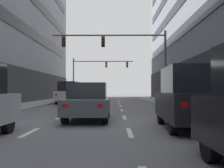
% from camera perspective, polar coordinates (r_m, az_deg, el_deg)
% --- Properties ---
extents(ground_plane, '(120.00, 120.00, 0.00)m').
position_cam_1_polar(ground_plane, '(12.19, -4.78, -7.65)').
color(ground_plane, slate).
extents(lane_stripe_l1_s3, '(0.16, 2.00, 0.01)m').
position_cam_1_polar(lane_stripe_l1_s3, '(9.56, -16.26, -9.36)').
color(lane_stripe_l1_s3, silver).
rests_on(lane_stripe_l1_s3, ground).
extents(lane_stripe_l1_s4, '(0.16, 2.00, 0.01)m').
position_cam_1_polar(lane_stripe_l1_s4, '(14.39, -10.45, -6.64)').
color(lane_stripe_l1_s4, silver).
rests_on(lane_stripe_l1_s4, ground).
extents(lane_stripe_l1_s5, '(0.16, 2.00, 0.01)m').
position_cam_1_polar(lane_stripe_l1_s5, '(19.30, -7.61, -5.26)').
color(lane_stripe_l1_s5, silver).
rests_on(lane_stripe_l1_s5, ground).
extents(lane_stripe_l1_s6, '(0.16, 2.00, 0.01)m').
position_cam_1_polar(lane_stripe_l1_s6, '(24.25, -5.93, -4.44)').
color(lane_stripe_l1_s6, silver).
rests_on(lane_stripe_l1_s6, ground).
extents(lane_stripe_l1_s7, '(0.16, 2.00, 0.01)m').
position_cam_1_polar(lane_stripe_l1_s7, '(29.22, -4.82, -3.89)').
color(lane_stripe_l1_s7, silver).
rests_on(lane_stripe_l1_s7, ground).
extents(lane_stripe_l1_s8, '(0.16, 2.00, 0.01)m').
position_cam_1_polar(lane_stripe_l1_s8, '(34.20, -4.04, -3.50)').
color(lane_stripe_l1_s8, silver).
rests_on(lane_stripe_l1_s8, ground).
extents(lane_stripe_l1_s9, '(0.16, 2.00, 0.01)m').
position_cam_1_polar(lane_stripe_l1_s9, '(39.18, -3.45, -3.22)').
color(lane_stripe_l1_s9, silver).
rests_on(lane_stripe_l1_s9, ground).
extents(lane_stripe_l1_s10, '(0.16, 2.00, 0.01)m').
position_cam_1_polar(lane_stripe_l1_s10, '(44.17, -3.00, -2.99)').
color(lane_stripe_l1_s10, silver).
rests_on(lane_stripe_l1_s10, ground).
extents(lane_stripe_l2_s3, '(0.16, 2.00, 0.01)m').
position_cam_1_polar(lane_stripe_l2_s3, '(9.18, 3.60, -9.76)').
color(lane_stripe_l2_s3, silver).
rests_on(lane_stripe_l2_s3, ground).
extents(lane_stripe_l2_s4, '(0.16, 2.00, 0.01)m').
position_cam_1_polar(lane_stripe_l2_s4, '(14.14, 2.52, -6.75)').
color(lane_stripe_l2_s4, silver).
rests_on(lane_stripe_l2_s4, ground).
extents(lane_stripe_l2_s5, '(0.16, 2.00, 0.01)m').
position_cam_1_polar(lane_stripe_l2_s5, '(19.12, 2.00, -5.31)').
color(lane_stripe_l2_s5, silver).
rests_on(lane_stripe_l2_s5, ground).
extents(lane_stripe_l2_s6, '(0.16, 2.00, 0.01)m').
position_cam_1_polar(lane_stripe_l2_s6, '(24.10, 1.70, -4.46)').
color(lane_stripe_l2_s6, silver).
rests_on(lane_stripe_l2_s6, ground).
extents(lane_stripe_l2_s7, '(0.16, 2.00, 0.01)m').
position_cam_1_polar(lane_stripe_l2_s7, '(29.10, 1.50, -3.91)').
color(lane_stripe_l2_s7, silver).
rests_on(lane_stripe_l2_s7, ground).
extents(lane_stripe_l2_s8, '(0.16, 2.00, 0.01)m').
position_cam_1_polar(lane_stripe_l2_s8, '(34.09, 1.36, -3.51)').
color(lane_stripe_l2_s8, silver).
rests_on(lane_stripe_l2_s8, ground).
extents(lane_stripe_l2_s9, '(0.16, 2.00, 0.01)m').
position_cam_1_polar(lane_stripe_l2_s9, '(39.09, 1.26, -3.22)').
color(lane_stripe_l2_s9, silver).
rests_on(lane_stripe_l2_s9, ground).
extents(lane_stripe_l2_s10, '(0.16, 2.00, 0.01)m').
position_cam_1_polar(lane_stripe_l2_s10, '(44.09, 1.18, -3.00)').
color(lane_stripe_l2_s10, silver).
rests_on(lane_stripe_l2_s10, ground).
extents(car_driving_1, '(1.87, 4.48, 1.68)m').
position_cam_1_polar(car_driving_1, '(12.66, -4.83, -3.66)').
color(car_driving_1, black).
rests_on(car_driving_1, ground).
extents(car_driving_2, '(2.05, 4.53, 2.15)m').
position_cam_1_polar(car_driving_2, '(34.69, -6.59, -1.70)').
color(car_driving_2, black).
rests_on(car_driving_2, ground).
extents(car_driving_3, '(2.11, 4.59, 2.18)m').
position_cam_1_polar(car_driving_3, '(27.69, -8.71, -1.79)').
color(car_driving_3, black).
rests_on(car_driving_3, ground).
extents(car_parked_1, '(2.01, 4.57, 2.19)m').
position_cam_1_polar(car_parked_1, '(10.32, 15.40, -2.72)').
color(car_parked_1, black).
rests_on(car_parked_1, ground).
extents(traffic_signal_0, '(9.23, 0.35, 6.03)m').
position_cam_1_polar(traffic_signal_0, '(22.90, 2.56, 6.74)').
color(traffic_signal_0, '#4C4C51').
rests_on(traffic_signal_0, sidewalk_right).
extents(traffic_signal_1, '(9.26, 0.35, 6.13)m').
position_cam_1_polar(traffic_signal_1, '(43.39, -3.50, 2.97)').
color(traffic_signal_1, '#4C4C51').
rests_on(traffic_signal_1, sidewalk_left).
extents(pedestrian_0, '(0.37, 0.43, 1.67)m').
position_cam_1_polar(pedestrian_0, '(30.67, 12.36, -1.68)').
color(pedestrian_0, brown).
rests_on(pedestrian_0, sidewalk_right).
extents(pedestrian_1, '(0.25, 0.52, 1.49)m').
position_cam_1_polar(pedestrian_1, '(29.06, 12.89, -1.93)').
color(pedestrian_1, '#383D59').
rests_on(pedestrian_1, sidewalk_right).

